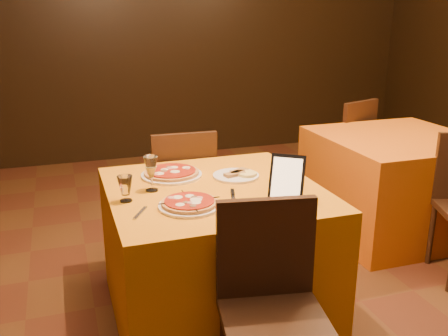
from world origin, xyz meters
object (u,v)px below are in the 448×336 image
object	(u,v)px
chair_main_near	(275,322)
tablet	(287,180)
pizza_far	(171,174)
main_table	(214,252)
pizza_near	(189,204)
chair_main_far	(180,191)
side_table	(394,184)
water_glass	(125,189)
wine_glass	(151,173)
chair_side_far	(340,148)

from	to	relation	value
chair_main_near	tablet	world-z (taller)	tablet
chair_main_near	pizza_far	xyz separation A→B (m)	(-0.17, 1.07, 0.31)
main_table	pizza_near	world-z (taller)	pizza_near
chair_main_far	pizza_far	size ratio (longest dim) A/B	2.65
side_table	water_glass	size ratio (longest dim) A/B	8.46
side_table	wine_glass	distance (m)	2.11
pizza_near	chair_main_far	bearing A→B (deg)	79.22
wine_glass	chair_main_near	bearing A→B (deg)	-69.82
chair_side_far	tablet	bearing A→B (deg)	32.46
chair_main_far	chair_side_far	world-z (taller)	same
chair_main_near	tablet	distance (m)	0.69
chair_main_near	pizza_near	bearing A→B (deg)	118.21
side_table	pizza_far	bearing A→B (deg)	-168.09
chair_main_far	pizza_near	size ratio (longest dim) A/B	3.05
chair_main_near	pizza_far	size ratio (longest dim) A/B	2.65
chair_main_near	tablet	xyz separation A→B (m)	(0.27, 0.49, 0.41)
main_table	water_glass	bearing A→B (deg)	-173.81
pizza_far	tablet	world-z (taller)	tablet
wine_glass	water_glass	bearing A→B (deg)	-144.03
main_table	side_table	world-z (taller)	same
side_table	wine_glass	world-z (taller)	wine_glass
chair_main_far	pizza_near	xyz separation A→B (m)	(-0.19, -1.01, 0.31)
wine_glass	water_glass	world-z (taller)	wine_glass
side_table	tablet	bearing A→B (deg)	-145.15
chair_side_far	wine_glass	size ratio (longest dim) A/B	4.79
chair_side_far	water_glass	size ratio (longest dim) A/B	7.00
pizza_far	wine_glass	bearing A→B (deg)	-126.37
tablet	side_table	bearing A→B (deg)	70.72
pizza_near	tablet	size ratio (longest dim) A/B	1.22
chair_main_near	water_glass	size ratio (longest dim) A/B	7.00
side_table	pizza_far	xyz separation A→B (m)	(-1.83, -0.38, 0.39)
chair_side_far	pizza_near	bearing A→B (deg)	22.73
pizza_near	pizza_far	size ratio (longest dim) A/B	0.87
pizza_near	water_glass	size ratio (longest dim) A/B	2.29
pizza_near	water_glass	xyz separation A→B (m)	(-0.28, 0.17, 0.05)
chair_main_near	chair_main_far	xyz separation A→B (m)	(0.00, 1.60, 0.00)
chair_side_far	pizza_near	distance (m)	2.51
main_table	chair_main_far	world-z (taller)	chair_main_far
pizza_far	main_table	bearing A→B (deg)	-57.09
side_table	chair_side_far	world-z (taller)	chair_side_far
water_glass	chair_main_far	bearing A→B (deg)	60.77
main_table	tablet	distance (m)	0.65
main_table	pizza_far	xyz separation A→B (m)	(-0.17, 0.26, 0.39)
chair_side_far	tablet	distance (m)	2.28
chair_side_far	chair_main_far	bearing A→B (deg)	2.26
pizza_near	tablet	world-z (taller)	tablet
chair_side_far	wine_glass	world-z (taller)	wine_glass
main_table	pizza_near	xyz separation A→B (m)	(-0.19, -0.22, 0.39)
chair_main_far	pizza_far	bearing A→B (deg)	74.56
tablet	main_table	bearing A→B (deg)	165.22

